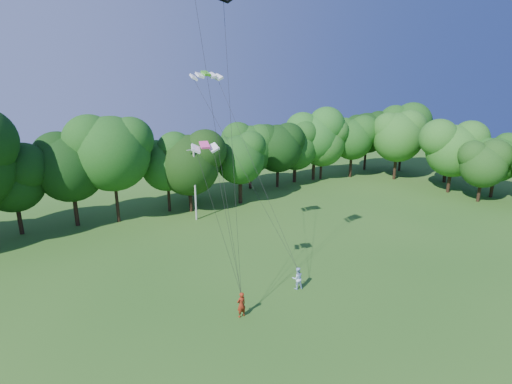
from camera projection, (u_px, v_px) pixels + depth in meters
utility_pole at (195, 184)px, 46.59m from camera, size 1.74×0.22×8.69m
kite_flyer_left at (241, 305)px, 28.20m from camera, size 0.72×0.49×1.92m
kite_flyer_right at (297, 278)px, 31.97m from camera, size 1.09×0.98×1.85m
kite_green at (206, 73)px, 32.79m from camera, size 2.74×1.55×0.46m
kite_pink at (205, 145)px, 26.52m from camera, size 1.96×1.29×0.42m
tree_back_center at (189, 153)px, 48.67m from camera, size 8.26×8.26×12.02m
tree_back_east at (315, 134)px, 64.28m from camera, size 8.39×8.39×12.20m
tree_flank_east at (484, 160)px, 53.11m from camera, size 6.37×6.37×9.27m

